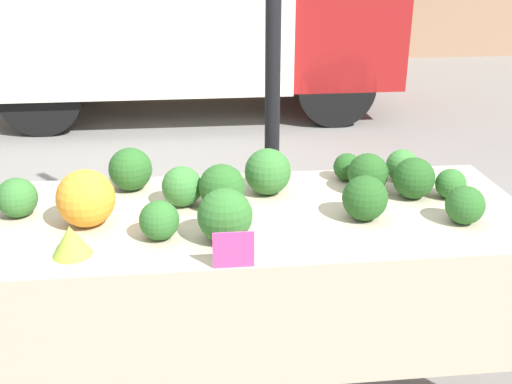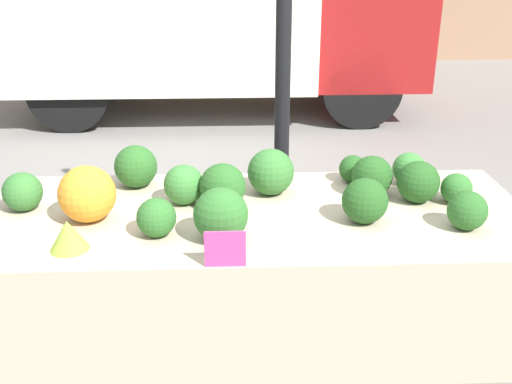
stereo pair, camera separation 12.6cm
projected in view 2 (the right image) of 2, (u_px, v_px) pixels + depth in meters
tent_pole at (283, 45)px, 2.63m from camera, size 0.07×0.07×2.55m
market_table at (257, 244)px, 2.15m from camera, size 1.99×0.80×0.79m
orange_cauliflower at (87, 194)px, 2.07m from camera, size 0.20×0.20×0.20m
romanesco_head at (68, 235)px, 1.89m from camera, size 0.12×0.12×0.10m
broccoli_head_0 at (467, 211)px, 2.02m from camera, size 0.14×0.14×0.14m
broccoli_head_1 at (365, 201)px, 2.06m from camera, size 0.16×0.16×0.16m
broccoli_head_2 at (156, 218)px, 1.97m from camera, size 0.13×0.13×0.13m
broccoli_head_3 at (221, 215)px, 1.94m from camera, size 0.18×0.18×0.18m
broccoli_head_4 at (418, 182)px, 2.23m from camera, size 0.16×0.16×0.16m
broccoli_head_5 at (409, 169)px, 2.40m from camera, size 0.13×0.13×0.13m
broccoli_head_6 at (271, 172)px, 2.30m from camera, size 0.18×0.18×0.18m
broccoli_head_7 at (372, 176)px, 2.29m from camera, size 0.16×0.16×0.16m
broccoli_head_8 at (456, 189)px, 2.23m from camera, size 0.12×0.12×0.12m
broccoli_head_9 at (184, 185)px, 2.22m from camera, size 0.15×0.15×0.15m
broccoli_head_10 at (353, 169)px, 2.42m from camera, size 0.11×0.11×0.11m
broccoli_head_11 at (223, 186)px, 2.18m from camera, size 0.17×0.17×0.17m
broccoli_head_12 at (136, 166)px, 2.37m from camera, size 0.17×0.17×0.17m
broccoli_head_13 at (22, 192)px, 2.16m from camera, size 0.14×0.14×0.14m
price_sign at (225, 249)px, 1.78m from camera, size 0.12×0.01×0.12m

